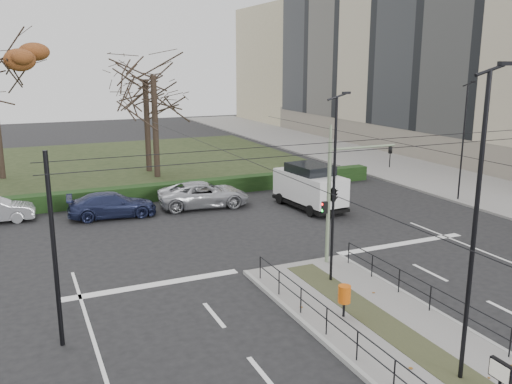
{
  "coord_description": "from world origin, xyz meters",
  "views": [
    {
      "loc": [
        -10.34,
        -14.09,
        8.38
      ],
      "look_at": [
        -0.33,
        8.23,
        2.54
      ],
      "focal_mm": 38.0,
      "sensor_mm": 36.0,
      "label": 1
    }
  ],
  "objects_px": {
    "bare_tree_center": "(145,86)",
    "bare_tree_near": "(153,83)",
    "parked_car_third": "(112,205)",
    "white_van": "(310,185)",
    "streetlamp_median_far": "(334,188)",
    "parked_car_fourth": "(204,194)",
    "litter_bin": "(344,295)",
    "traffic_light": "(335,192)",
    "streetlamp_sidewalk": "(463,141)",
    "info_panel": "(500,382)",
    "streetlamp_median_near": "(475,228)"
  },
  "relations": [
    {
      "from": "info_panel",
      "to": "traffic_light",
      "type": "bearing_deg",
      "value": 74.83
    },
    {
      "from": "white_van",
      "to": "streetlamp_median_far",
      "type": "bearing_deg",
      "value": -115.31
    },
    {
      "from": "parked_car_fourth",
      "to": "white_van",
      "type": "bearing_deg",
      "value": -110.19
    },
    {
      "from": "white_van",
      "to": "bare_tree_center",
      "type": "xyz_separation_m",
      "value": [
        -6.13,
        14.64,
        5.3
      ]
    },
    {
      "from": "parked_car_fourth",
      "to": "traffic_light",
      "type": "bearing_deg",
      "value": -163.8
    },
    {
      "from": "streetlamp_median_near",
      "to": "bare_tree_center",
      "type": "xyz_separation_m",
      "value": [
        -0.88,
        32.1,
        2.31
      ]
    },
    {
      "from": "bare_tree_center",
      "to": "bare_tree_near",
      "type": "xyz_separation_m",
      "value": [
        0.04,
        -2.45,
        0.34
      ]
    },
    {
      "from": "streetlamp_sidewalk",
      "to": "white_van",
      "type": "bearing_deg",
      "value": 165.44
    },
    {
      "from": "traffic_light",
      "to": "litter_bin",
      "type": "relative_size",
      "value": 4.78
    },
    {
      "from": "streetlamp_median_far",
      "to": "litter_bin",
      "type": "bearing_deg",
      "value": -114.2
    },
    {
      "from": "litter_bin",
      "to": "streetlamp_sidewalk",
      "type": "bearing_deg",
      "value": 34.8
    },
    {
      "from": "streetlamp_median_far",
      "to": "bare_tree_center",
      "type": "height_order",
      "value": "bare_tree_center"
    },
    {
      "from": "streetlamp_sidewalk",
      "to": "parked_car_fourth",
      "type": "xyz_separation_m",
      "value": [
        -14.87,
        5.21,
        -3.05
      ]
    },
    {
      "from": "litter_bin",
      "to": "parked_car_third",
      "type": "relative_size",
      "value": 0.23
    },
    {
      "from": "parked_car_third",
      "to": "bare_tree_center",
      "type": "relative_size",
      "value": 0.51
    },
    {
      "from": "streetlamp_sidewalk",
      "to": "bare_tree_center",
      "type": "height_order",
      "value": "bare_tree_center"
    },
    {
      "from": "traffic_light",
      "to": "streetlamp_sidewalk",
      "type": "relative_size",
      "value": 0.73
    },
    {
      "from": "white_van",
      "to": "bare_tree_center",
      "type": "height_order",
      "value": "bare_tree_center"
    },
    {
      "from": "info_panel",
      "to": "white_van",
      "type": "bearing_deg",
      "value": 71.25
    },
    {
      "from": "bare_tree_center",
      "to": "bare_tree_near",
      "type": "relative_size",
      "value": 0.95
    },
    {
      "from": "streetlamp_median_near",
      "to": "bare_tree_center",
      "type": "relative_size",
      "value": 0.88
    },
    {
      "from": "streetlamp_sidewalk",
      "to": "bare_tree_near",
      "type": "xyz_separation_m",
      "value": [
        -15.35,
        14.6,
        3.19
      ]
    },
    {
      "from": "traffic_light",
      "to": "streetlamp_sidewalk",
      "type": "height_order",
      "value": "streetlamp_sidewalk"
    },
    {
      "from": "litter_bin",
      "to": "white_van",
      "type": "xyz_separation_m",
      "value": [
        6.13,
        13.11,
        0.43
      ]
    },
    {
      "from": "bare_tree_center",
      "to": "traffic_light",
      "type": "bearing_deg",
      "value": -83.89
    },
    {
      "from": "litter_bin",
      "to": "bare_tree_near",
      "type": "xyz_separation_m",
      "value": [
        0.04,
        25.3,
        6.07
      ]
    },
    {
      "from": "traffic_light",
      "to": "bare_tree_center",
      "type": "distance_m",
      "value": 23.51
    },
    {
      "from": "streetlamp_sidewalk",
      "to": "info_panel",
      "type": "bearing_deg",
      "value": -132.47
    },
    {
      "from": "streetlamp_median_near",
      "to": "bare_tree_near",
      "type": "distance_m",
      "value": 29.78
    },
    {
      "from": "traffic_light",
      "to": "bare_tree_near",
      "type": "bearing_deg",
      "value": 96.71
    },
    {
      "from": "traffic_light",
      "to": "bare_tree_center",
      "type": "bearing_deg",
      "value": 96.11
    },
    {
      "from": "parked_car_third",
      "to": "white_van",
      "type": "relative_size",
      "value": 0.93
    },
    {
      "from": "streetlamp_sidewalk",
      "to": "traffic_light",
      "type": "bearing_deg",
      "value": -154.83
    },
    {
      "from": "parked_car_fourth",
      "to": "bare_tree_center",
      "type": "height_order",
      "value": "bare_tree_center"
    },
    {
      "from": "info_panel",
      "to": "parked_car_third",
      "type": "bearing_deg",
      "value": 100.57
    },
    {
      "from": "streetlamp_median_near",
      "to": "streetlamp_sidewalk",
      "type": "distance_m",
      "value": 20.92
    },
    {
      "from": "streetlamp_median_near",
      "to": "streetlamp_median_far",
      "type": "height_order",
      "value": "streetlamp_median_near"
    },
    {
      "from": "info_panel",
      "to": "parked_car_third",
      "type": "relative_size",
      "value": 0.45
    },
    {
      "from": "parked_car_fourth",
      "to": "bare_tree_near",
      "type": "xyz_separation_m",
      "value": [
        -0.49,
        9.38,
        6.24
      ]
    },
    {
      "from": "bare_tree_center",
      "to": "parked_car_fourth",
      "type": "bearing_deg",
      "value": -87.44
    },
    {
      "from": "litter_bin",
      "to": "bare_tree_near",
      "type": "bearing_deg",
      "value": 89.91
    },
    {
      "from": "streetlamp_median_near",
      "to": "streetlamp_sidewalk",
      "type": "height_order",
      "value": "streetlamp_median_near"
    },
    {
      "from": "streetlamp_sidewalk",
      "to": "litter_bin",
      "type": "bearing_deg",
      "value": -145.2
    },
    {
      "from": "streetlamp_sidewalk",
      "to": "parked_car_third",
      "type": "distance_m",
      "value": 21.13
    },
    {
      "from": "streetlamp_median_far",
      "to": "parked_car_fourth",
      "type": "xyz_separation_m",
      "value": [
        -0.75,
        13.07,
        -3.07
      ]
    },
    {
      "from": "streetlamp_sidewalk",
      "to": "bare_tree_near",
      "type": "distance_m",
      "value": 21.42
    },
    {
      "from": "streetlamp_median_far",
      "to": "parked_car_fourth",
      "type": "bearing_deg",
      "value": 93.29
    },
    {
      "from": "info_panel",
      "to": "parked_car_fourth",
      "type": "relative_size",
      "value": 0.4
    },
    {
      "from": "streetlamp_median_near",
      "to": "white_van",
      "type": "bearing_deg",
      "value": 73.25
    },
    {
      "from": "litter_bin",
      "to": "bare_tree_near",
      "type": "height_order",
      "value": "bare_tree_near"
    }
  ]
}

